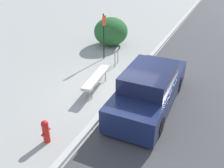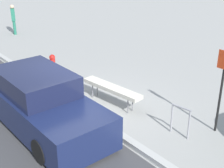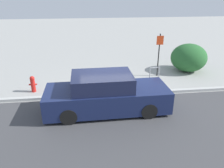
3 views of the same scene
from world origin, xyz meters
TOP-DOWN VIEW (x-y plane):
  - ground_plane at (0.00, 0.00)m, footprint 60.00×60.00m
  - curb at (0.00, 0.00)m, footprint 60.00×0.20m
  - bench at (-0.03, 1.02)m, footprint 2.19×0.62m
  - bike_rack at (2.44, 1.26)m, footprint 0.55×0.13m
  - sign_post at (2.90, 2.16)m, footprint 0.36×0.08m
  - fire_hydrant at (-3.42, 0.87)m, footprint 0.36×0.22m
  - shrub_hedge at (4.88, 2.72)m, footprint 2.03×1.91m
  - parked_car_near at (-0.25, -1.25)m, footprint 4.67×1.79m

SIDE VIEW (x-z plane):
  - ground_plane at x=0.00m, z-range 0.00..0.00m
  - curb at x=0.00m, z-range 0.00..0.13m
  - fire_hydrant at x=-3.42m, z-range 0.03..0.79m
  - bike_rack at x=2.44m, z-range 0.09..0.91m
  - bench at x=-0.03m, z-range 0.23..0.81m
  - parked_car_near at x=-0.25m, z-range -0.08..1.43m
  - shrub_hedge at x=4.88m, z-range 0.00..1.59m
  - sign_post at x=2.90m, z-range 0.23..2.53m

